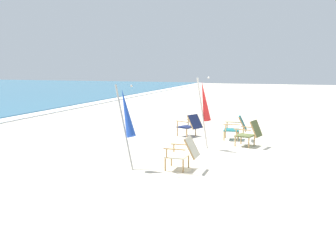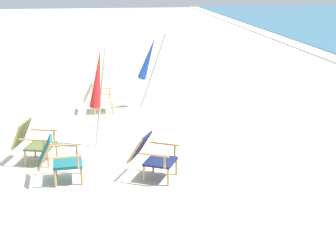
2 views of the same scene
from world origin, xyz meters
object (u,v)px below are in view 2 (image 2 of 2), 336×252
at_px(beach_chair_back_left, 97,96).
at_px(umbrella_furled_red, 98,80).
at_px(beach_chair_mid_center, 32,140).
at_px(beach_chair_front_left, 57,158).
at_px(umbrella_furled_blue, 148,59).
at_px(beach_chair_front_right, 151,155).

height_order(beach_chair_back_left, umbrella_furled_red, umbrella_furled_red).
relative_size(beach_chair_mid_center, umbrella_furled_red, 0.40).
distance_m(beach_chair_front_left, umbrella_furled_blue, 4.85).
bearing_deg(beach_chair_back_left, umbrella_furled_red, 1.98).
distance_m(beach_chair_mid_center, beach_chair_front_right, 2.35).
distance_m(beach_chair_front_right, umbrella_furled_blue, 4.50).
height_order(beach_chair_front_left, umbrella_furled_blue, umbrella_furled_blue).
bearing_deg(beach_chair_front_right, beach_chair_front_left, -91.96).
xyz_separation_m(beach_chair_mid_center, beach_chair_front_left, (0.96, 0.54, -0.00)).
bearing_deg(umbrella_furled_red, beach_chair_front_left, -22.82).
height_order(beach_chair_mid_center, umbrella_furled_blue, umbrella_furled_blue).
xyz_separation_m(beach_chair_mid_center, umbrella_furled_blue, (-3.39, 2.52, 0.88)).
relative_size(umbrella_furled_blue, umbrella_furled_red, 0.95).
relative_size(beach_chair_front_left, beach_chair_front_right, 0.84).
relative_size(beach_chair_front_left, beach_chair_back_left, 1.00).
distance_m(beach_chair_front_left, beach_chair_front_right, 1.58).
height_order(beach_chair_mid_center, beach_chair_front_right, beach_chair_mid_center).
xyz_separation_m(umbrella_furled_blue, umbrella_furled_red, (2.67, -1.27, 0.07)).
bearing_deg(beach_chair_mid_center, beach_chair_back_left, 159.83).
xyz_separation_m(beach_chair_back_left, umbrella_furled_blue, (-0.22, 1.35, 0.88)).
relative_size(beach_chair_mid_center, umbrella_furled_blue, 0.42).
bearing_deg(umbrella_furled_blue, beach_chair_front_right, -5.14).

